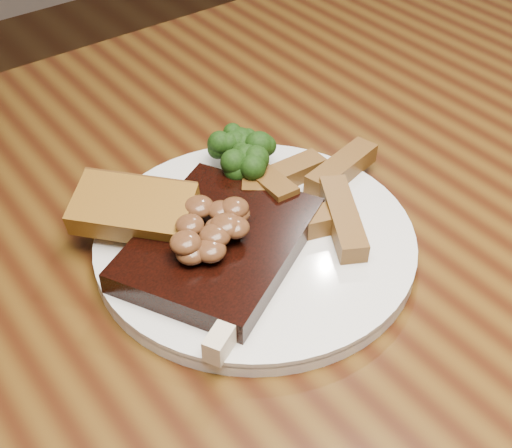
# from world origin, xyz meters

# --- Properties ---
(dining_table) EXTENTS (1.60, 0.90, 0.75)m
(dining_table) POSITION_xyz_m (0.00, 0.00, 0.66)
(dining_table) COLOR #472D0E
(dining_table) RESTS_ON ground
(plate) EXTENTS (0.33, 0.33, 0.01)m
(plate) POSITION_xyz_m (0.01, -0.00, 0.76)
(plate) COLOR white
(plate) RESTS_ON dining_table
(steak) EXTENTS (0.21, 0.19, 0.02)m
(steak) POSITION_xyz_m (-0.02, -0.00, 0.77)
(steak) COLOR black
(steak) RESTS_ON plate
(steak_bone) EXTENTS (0.16, 0.09, 0.02)m
(steak_bone) POSITION_xyz_m (-0.02, -0.06, 0.77)
(steak_bone) COLOR beige
(steak_bone) RESTS_ON plate
(mushroom_pile) EXTENTS (0.08, 0.08, 0.03)m
(mushroom_pile) POSITION_xyz_m (-0.03, -0.00, 0.80)
(mushroom_pile) COLOR #59311C
(mushroom_pile) RESTS_ON steak
(garlic_bread) EXTENTS (0.11, 0.12, 0.02)m
(garlic_bread) POSITION_xyz_m (-0.07, 0.06, 0.77)
(garlic_bread) COLOR brown
(garlic_bread) RESTS_ON plate
(potato_wedges) EXTENTS (0.12, 0.12, 0.02)m
(potato_wedges) POSITION_xyz_m (0.08, 0.01, 0.77)
(potato_wedges) COLOR brown
(potato_wedges) RESTS_ON plate
(broccoli_cluster) EXTENTS (0.07, 0.07, 0.04)m
(broccoli_cluster) POSITION_xyz_m (0.06, 0.06, 0.78)
(broccoli_cluster) COLOR #193B0D
(broccoli_cluster) RESTS_ON plate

